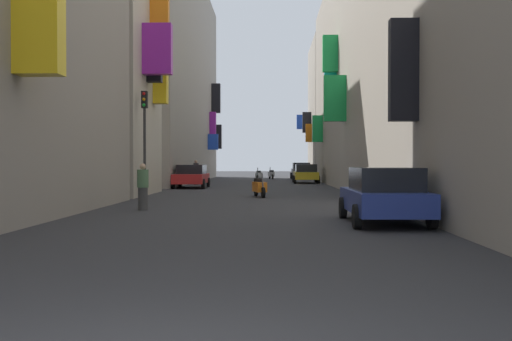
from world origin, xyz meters
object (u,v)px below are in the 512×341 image
parked_car_blue (384,194)px  scooter_silver (271,174)px  pedestrian_crossing (196,172)px  scooter_orange (259,187)px  parked_car_grey (301,170)px  parked_car_red (191,176)px  scooter_white (258,175)px  traffic_light_near_corner (145,126)px  pedestrian_near_left (143,187)px  parked_car_yellow (306,173)px

parked_car_blue → scooter_silver: (-2.90, 40.29, -0.30)m
pedestrian_crossing → scooter_silver: bearing=70.0°
scooter_orange → parked_car_blue: bearing=-73.4°
parked_car_blue → scooter_orange: size_ratio=2.14×
parked_car_grey → pedestrian_crossing: pedestrian_crossing is taller
parked_car_red → scooter_white: size_ratio=2.44×
scooter_silver → pedestrian_crossing: pedestrian_crossing is taller
scooter_orange → traffic_light_near_corner: (-5.07, -1.07, 2.73)m
traffic_light_near_corner → pedestrian_crossing: bearing=88.7°
parked_car_red → pedestrian_near_left: (0.68, -17.04, 0.02)m
parked_car_blue → scooter_white: 36.40m
scooter_white → scooter_silver: same height
scooter_silver → pedestrian_near_left: pedestrian_near_left is taller
parked_car_blue → scooter_orange: bearing=106.6°
scooter_silver → parked_car_yellow: bearing=-75.7°
parked_car_grey → scooter_white: (-3.99, -5.06, -0.34)m
parked_car_red → traffic_light_near_corner: size_ratio=0.92×
scooter_silver → pedestrian_crossing: 15.46m
scooter_silver → traffic_light_near_corner: (-5.63, -29.75, 2.73)m
scooter_white → scooter_silver: (1.12, 4.11, 0.00)m
scooter_orange → traffic_light_near_corner: traffic_light_near_corner is taller
parked_car_red → pedestrian_crossing: 4.59m
parked_car_red → traffic_light_near_corner: traffic_light_near_corner is taller
parked_car_blue → traffic_light_near_corner: size_ratio=0.87×
pedestrian_crossing → pedestrian_near_left: size_ratio=1.13×
scooter_white → parked_car_red: bearing=-104.5°
parked_car_yellow → scooter_silver: bearing=104.3°
parked_car_red → scooter_orange: 10.56m
parked_car_grey → parked_car_blue: (0.03, -41.24, -0.04)m
scooter_white → parked_car_blue: bearing=-83.7°
pedestrian_near_left → pedestrian_crossing: bearing=92.6°
parked_car_blue → scooter_orange: (-3.46, 11.61, -0.30)m
pedestrian_crossing → pedestrian_near_left: (0.98, -21.61, -0.11)m
scooter_white → pedestrian_near_left: 32.19m
scooter_orange → pedestrian_near_left: pedestrian_near_left is taller
parked_car_blue → pedestrian_near_left: (-7.21, 4.15, 0.01)m
scooter_silver → parked_car_red: bearing=-104.7°
traffic_light_near_corner → scooter_silver: bearing=79.3°
parked_car_red → pedestrian_near_left: bearing=-87.7°
scooter_orange → pedestrian_crossing: pedestrian_crossing is taller
parked_car_yellow → scooter_white: bearing=120.9°
parked_car_grey → parked_car_red: (-7.86, -20.05, -0.05)m
parked_car_blue → traffic_light_near_corner: bearing=129.0°
scooter_silver → pedestrian_near_left: size_ratio=1.28×
pedestrian_near_left → traffic_light_near_corner: bearing=101.6°
parked_car_grey → parked_car_yellow: size_ratio=1.04×
parked_car_yellow → scooter_orange: parked_car_yellow is taller
parked_car_grey → pedestrian_crossing: bearing=-117.8°
parked_car_grey → parked_car_yellow: bearing=-91.1°
parked_car_blue → parked_car_yellow: (-0.25, 29.89, -0.01)m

